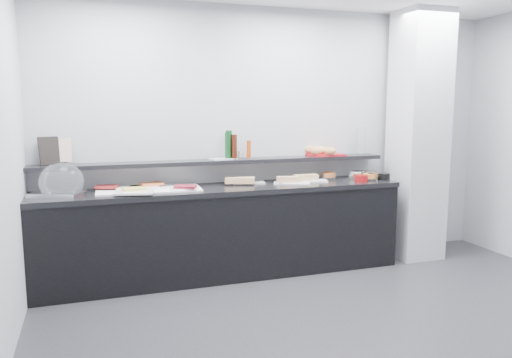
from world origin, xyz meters
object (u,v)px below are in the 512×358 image
object	(u,v)px
bread_tray	(326,155)
framed_print	(52,151)
carafe	(361,141)
cloche_base	(57,194)
sandwich_plate_mid	(292,183)
condiment_tray	(223,159)

from	to	relation	value
bread_tray	framed_print	bearing A→B (deg)	173.09
bread_tray	carafe	xyz separation A→B (m)	(0.43, -0.00, 0.14)
cloche_base	sandwich_plate_mid	size ratio (longest dim) A/B	1.17
cloche_base	sandwich_plate_mid	xyz separation A→B (m)	(2.23, -0.03, -0.01)
condiment_tray	bread_tray	distance (m)	1.16
condiment_tray	bread_tray	xyz separation A→B (m)	(1.16, 0.01, 0.00)
condiment_tray	carafe	distance (m)	1.59
condiment_tray	cloche_base	bearing A→B (deg)	174.66
framed_print	sandwich_plate_mid	bearing A→B (deg)	-30.53
sandwich_plate_mid	framed_print	world-z (taller)	framed_print
sandwich_plate_mid	condiment_tray	world-z (taller)	condiment_tray
framed_print	bread_tray	distance (m)	2.78
cloche_base	sandwich_plate_mid	world-z (taller)	cloche_base
framed_print	condiment_tray	xyz separation A→B (m)	(1.61, -0.07, -0.12)
bread_tray	carafe	distance (m)	0.45
cloche_base	bread_tray	bearing A→B (deg)	26.34
bread_tray	condiment_tray	bearing A→B (deg)	174.61
sandwich_plate_mid	carafe	size ratio (longest dim) A/B	1.20
cloche_base	condiment_tray	xyz separation A→B (m)	(1.58, 0.22, 0.24)
condiment_tray	bread_tray	bearing A→B (deg)	-13.17
cloche_base	framed_print	distance (m)	0.46
sandwich_plate_mid	bread_tray	size ratio (longest dim) A/B	0.95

